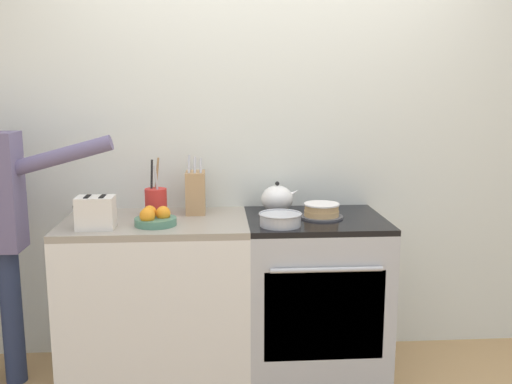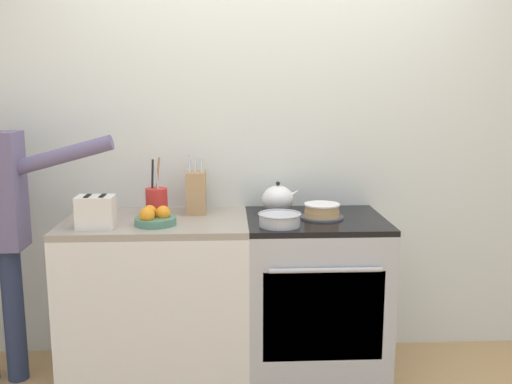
# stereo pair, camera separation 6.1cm
# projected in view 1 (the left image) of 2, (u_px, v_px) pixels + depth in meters

# --- Properties ---
(wall_back) EXTENTS (8.00, 0.04, 2.60)m
(wall_back) POSITION_uv_depth(u_px,v_px,m) (265.00, 136.00, 3.33)
(wall_back) COLOR silver
(wall_back) RESTS_ON ground_plane
(counter_cabinet) EXTENTS (0.98, 0.63, 0.89)m
(counter_cabinet) POSITION_uv_depth(u_px,v_px,m) (158.00, 299.00, 3.11)
(counter_cabinet) COLOR white
(counter_cabinet) RESTS_ON ground_plane
(stove_range) EXTENTS (0.74, 0.67, 0.89)m
(stove_range) POSITION_uv_depth(u_px,v_px,m) (314.00, 295.00, 3.17)
(stove_range) COLOR #B7BABF
(stove_range) RESTS_ON ground_plane
(layer_cake) EXTENTS (0.23, 0.23, 0.08)m
(layer_cake) POSITION_uv_depth(u_px,v_px,m) (322.00, 211.00, 3.08)
(layer_cake) COLOR #4C4C51
(layer_cake) RESTS_ON stove_range
(tea_kettle) EXTENTS (0.22, 0.18, 0.18)m
(tea_kettle) POSITION_uv_depth(u_px,v_px,m) (277.00, 199.00, 3.21)
(tea_kettle) COLOR white
(tea_kettle) RESTS_ON stove_range
(mixing_bowl) EXTENTS (0.22, 0.22, 0.07)m
(mixing_bowl) POSITION_uv_depth(u_px,v_px,m) (280.00, 219.00, 2.89)
(mixing_bowl) COLOR #B7BABF
(mixing_bowl) RESTS_ON stove_range
(knife_block) EXTENTS (0.11, 0.17, 0.33)m
(knife_block) POSITION_uv_depth(u_px,v_px,m) (196.00, 192.00, 3.18)
(knife_block) COLOR tan
(knife_block) RESTS_ON counter_cabinet
(utensil_crock) EXTENTS (0.12, 0.12, 0.32)m
(utensil_crock) POSITION_uv_depth(u_px,v_px,m) (156.00, 201.00, 3.11)
(utensil_crock) COLOR red
(utensil_crock) RESTS_ON counter_cabinet
(fruit_bowl) EXTENTS (0.21, 0.21, 0.10)m
(fruit_bowl) POSITION_uv_depth(u_px,v_px,m) (155.00, 218.00, 2.91)
(fruit_bowl) COLOR #4C7F66
(fruit_bowl) RESTS_ON counter_cabinet
(toaster) EXTENTS (0.20, 0.13, 0.17)m
(toaster) POSITION_uv_depth(u_px,v_px,m) (96.00, 213.00, 2.83)
(toaster) COLOR silver
(toaster) RESTS_ON counter_cabinet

